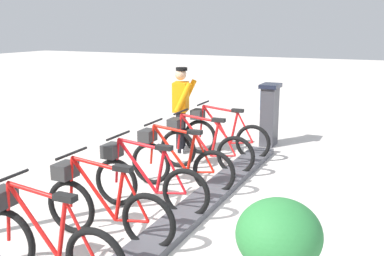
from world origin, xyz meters
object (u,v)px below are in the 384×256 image
at_px(bike_docked_2, 177,161).
at_px(bike_docked_0, 222,135).
at_px(planter_bush, 278,246).
at_px(worker_near_rack, 181,107).
at_px(payment_kiosk, 269,114).
at_px(bike_docked_1, 202,146).
at_px(bike_docked_5, 43,240).
at_px(bike_docked_4, 102,205).
at_px(bike_docked_3, 145,180).

bearing_deg(bike_docked_2, bike_docked_0, -90.00).
height_order(bike_docked_2, planter_bush, bike_docked_2).
bearing_deg(worker_near_rack, planter_bush, 125.93).
xyz_separation_m(bike_docked_0, planter_bush, (-2.12, 4.12, 0.11)).
distance_m(payment_kiosk, bike_docked_1, 2.23).
bearing_deg(bike_docked_0, worker_near_rack, 2.99).
distance_m(bike_docked_5, planter_bush, 2.21).
relative_size(bike_docked_1, worker_near_rack, 1.04).
xyz_separation_m(bike_docked_4, bike_docked_5, (0.00, 0.95, 0.00)).
xyz_separation_m(payment_kiosk, planter_bush, (-1.55, 5.32, -0.12)).
height_order(bike_docked_1, bike_docked_2, same).
bearing_deg(payment_kiosk, planter_bush, 106.25).
height_order(bike_docked_2, bike_docked_5, same).
relative_size(bike_docked_1, planter_bush, 1.77).
relative_size(bike_docked_4, bike_docked_5, 1.00).
relative_size(bike_docked_2, worker_near_rack, 1.04).
bearing_deg(bike_docked_5, planter_bush, -163.99).
xyz_separation_m(bike_docked_1, worker_near_rack, (0.83, -0.90, 0.48)).
xyz_separation_m(bike_docked_2, bike_docked_4, (0.00, 1.89, 0.00)).
xyz_separation_m(bike_docked_1, planter_bush, (-2.12, 3.18, 0.11)).
xyz_separation_m(bike_docked_4, planter_bush, (-2.12, 0.34, 0.11)).
bearing_deg(bike_docked_4, planter_bush, 170.97).
bearing_deg(bike_docked_1, bike_docked_5, 90.00).
height_order(bike_docked_5, planter_bush, bike_docked_5).
distance_m(bike_docked_1, bike_docked_2, 0.95).
distance_m(bike_docked_2, bike_docked_3, 0.95).
distance_m(bike_docked_4, planter_bush, 2.15).
relative_size(bike_docked_0, planter_bush, 1.77).
xyz_separation_m(bike_docked_3, worker_near_rack, (0.83, -2.80, 0.48)).
bearing_deg(bike_docked_5, payment_kiosk, -95.51).
bearing_deg(bike_docked_3, bike_docked_5, 90.00).
bearing_deg(bike_docked_3, payment_kiosk, -98.06).
bearing_deg(planter_bush, bike_docked_3, -31.16).
relative_size(bike_docked_5, worker_near_rack, 1.04).
height_order(bike_docked_0, bike_docked_5, same).
height_order(payment_kiosk, bike_docked_3, payment_kiosk).
height_order(payment_kiosk, bike_docked_4, payment_kiosk).
relative_size(payment_kiosk, bike_docked_3, 0.74).
xyz_separation_m(bike_docked_2, bike_docked_5, (0.00, 2.84, 0.00)).
bearing_deg(bike_docked_5, bike_docked_0, -90.00).
distance_m(bike_docked_2, worker_near_rack, 2.08).
bearing_deg(bike_docked_4, bike_docked_2, -90.00).
bearing_deg(bike_docked_5, bike_docked_3, -90.00).
distance_m(bike_docked_0, bike_docked_3, 2.84).
relative_size(worker_near_rack, planter_bush, 1.71).
bearing_deg(bike_docked_2, bike_docked_5, 90.00).
bearing_deg(planter_bush, bike_docked_1, -56.25).
distance_m(bike_docked_0, bike_docked_4, 3.79).
xyz_separation_m(payment_kiosk, bike_docked_1, (0.57, 2.15, -0.24)).
height_order(bike_docked_1, planter_bush, bike_docked_1).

